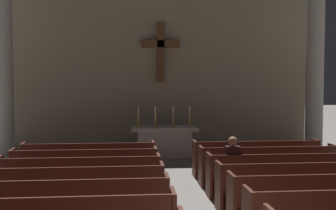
% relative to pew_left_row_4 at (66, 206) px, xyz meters
% --- Properties ---
extents(pew_left_row_4, '(3.35, 0.50, 0.95)m').
position_rel_pew_left_row_4_xyz_m(pew_left_row_4, '(0.00, 0.00, 0.00)').
color(pew_left_row_4, '#4C2319').
rests_on(pew_left_row_4, ground).
extents(pew_left_row_5, '(3.35, 0.50, 0.95)m').
position_rel_pew_left_row_4_xyz_m(pew_left_row_5, '(0.00, 0.99, 0.00)').
color(pew_left_row_5, '#4C2319').
rests_on(pew_left_row_5, ground).
extents(pew_left_row_6, '(3.35, 0.50, 0.95)m').
position_rel_pew_left_row_4_xyz_m(pew_left_row_6, '(0.00, 1.98, 0.00)').
color(pew_left_row_6, '#4C2319').
rests_on(pew_left_row_6, ground).
extents(pew_left_row_7, '(3.35, 0.50, 0.95)m').
position_rel_pew_left_row_4_xyz_m(pew_left_row_7, '(0.00, 2.97, 0.00)').
color(pew_left_row_7, '#4C2319').
rests_on(pew_left_row_7, ground).
extents(pew_left_row_8, '(3.35, 0.50, 0.95)m').
position_rel_pew_left_row_4_xyz_m(pew_left_row_8, '(0.00, 3.96, 0.00)').
color(pew_left_row_8, '#4C2319').
rests_on(pew_left_row_8, ground).
extents(pew_right_row_4, '(3.35, 0.50, 0.95)m').
position_rel_pew_left_row_4_xyz_m(pew_right_row_4, '(4.38, 0.00, 0.00)').
color(pew_right_row_4, '#4C2319').
rests_on(pew_right_row_4, ground).
extents(pew_right_row_5, '(3.35, 0.50, 0.95)m').
position_rel_pew_left_row_4_xyz_m(pew_right_row_5, '(4.38, 0.99, 0.00)').
color(pew_right_row_5, '#4C2319').
rests_on(pew_right_row_5, ground).
extents(pew_right_row_6, '(3.35, 0.50, 0.95)m').
position_rel_pew_left_row_4_xyz_m(pew_right_row_6, '(4.38, 1.98, 0.00)').
color(pew_right_row_6, '#4C2319').
rests_on(pew_right_row_6, ground).
extents(pew_right_row_7, '(3.35, 0.50, 0.95)m').
position_rel_pew_left_row_4_xyz_m(pew_right_row_7, '(4.38, 2.97, 0.00)').
color(pew_right_row_7, '#4C2319').
rests_on(pew_right_row_7, ground).
extents(pew_right_row_8, '(3.35, 0.50, 0.95)m').
position_rel_pew_left_row_4_xyz_m(pew_right_row_8, '(4.38, 3.96, 0.00)').
color(pew_right_row_8, '#4C2319').
rests_on(pew_right_row_8, ground).
extents(column_left_third, '(0.88, 0.88, 6.07)m').
position_rel_pew_left_row_4_xyz_m(column_left_third, '(-2.91, 6.87, 2.47)').
color(column_left_third, '#ADA89E').
rests_on(column_left_third, ground).
extents(column_right_third, '(0.88, 0.88, 6.07)m').
position_rel_pew_left_row_4_xyz_m(column_right_third, '(7.29, 6.87, 2.47)').
color(column_right_third, '#ADA89E').
rests_on(column_right_third, ground).
extents(altar, '(2.20, 0.90, 1.01)m').
position_rel_pew_left_row_4_xyz_m(altar, '(2.19, 7.00, 0.06)').
color(altar, '#A8A399').
rests_on(altar, ground).
extents(candlestick_outer_left, '(0.16, 0.16, 0.68)m').
position_rel_pew_left_row_4_xyz_m(candlestick_outer_left, '(1.34, 7.00, 0.75)').
color(candlestick_outer_left, '#B79338').
rests_on(candlestick_outer_left, altar).
extents(candlestick_inner_left, '(0.16, 0.16, 0.68)m').
position_rel_pew_left_row_4_xyz_m(candlestick_inner_left, '(1.89, 7.00, 0.75)').
color(candlestick_inner_left, '#B79338').
rests_on(candlestick_inner_left, altar).
extents(candlestick_inner_right, '(0.16, 0.16, 0.68)m').
position_rel_pew_left_row_4_xyz_m(candlestick_inner_right, '(2.49, 7.00, 0.75)').
color(candlestick_inner_right, '#B79338').
rests_on(candlestick_inner_right, altar).
extents(candlestick_outer_right, '(0.16, 0.16, 0.68)m').
position_rel_pew_left_row_4_xyz_m(candlestick_outer_right, '(3.04, 7.00, 0.75)').
color(candlestick_outer_right, '#B79338').
rests_on(candlestick_outer_right, altar).
extents(apse_with_cross, '(11.13, 0.51, 6.46)m').
position_rel_pew_left_row_4_xyz_m(apse_with_cross, '(2.19, 8.83, 2.76)').
color(apse_with_cross, gray).
rests_on(apse_with_cross, ground).
extents(lone_worshipper, '(0.32, 0.43, 1.32)m').
position_rel_pew_left_row_4_xyz_m(lone_worshipper, '(3.24, 2.02, 0.22)').
color(lone_worshipper, '#26262B').
rests_on(lone_worshipper, ground).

